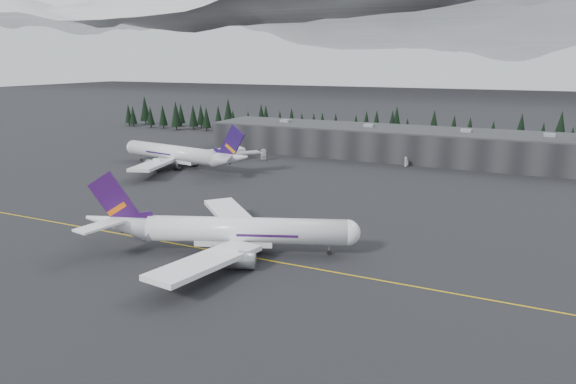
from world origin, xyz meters
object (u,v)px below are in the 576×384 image
at_px(terminal, 391,143).
at_px(gse_vehicle_a, 264,159).
at_px(gse_vehicle_b, 406,165).
at_px(jet_main, 223,230).
at_px(jet_parked, 183,155).

distance_m(terminal, gse_vehicle_a, 55.14).
relative_size(terminal, gse_vehicle_b, 39.93).
height_order(jet_main, gse_vehicle_a, jet_main).
bearing_deg(gse_vehicle_a, jet_parked, -146.66).
bearing_deg(gse_vehicle_a, terminal, 13.97).
bearing_deg(gse_vehicle_b, gse_vehicle_a, -109.52).
bearing_deg(terminal, gse_vehicle_b, -59.43).
xyz_separation_m(terminal, jet_parked, (-67.18, -56.58, -1.03)).
xyz_separation_m(terminal, jet_main, (-5.42, -126.81, -1.32)).
height_order(gse_vehicle_a, gse_vehicle_b, gse_vehicle_b).
height_order(terminal, gse_vehicle_b, terminal).
height_order(terminal, jet_parked, jet_parked).
bearing_deg(jet_parked, gse_vehicle_b, -144.38).
relative_size(terminal, jet_parked, 2.53).
height_order(jet_main, gse_vehicle_b, jet_main).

